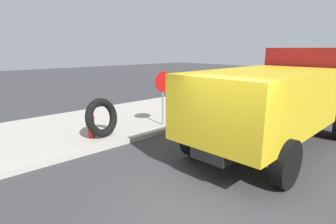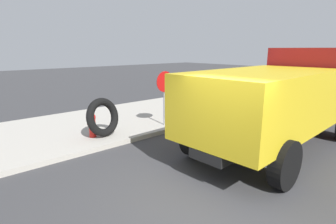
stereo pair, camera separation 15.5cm
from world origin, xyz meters
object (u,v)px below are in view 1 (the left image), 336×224
at_px(stop_sign, 163,88).
at_px(dump_truck_yellow, 282,95).
at_px(fire_hydrant, 91,125).
at_px(loose_tire, 102,117).

distance_m(stop_sign, dump_truck_yellow, 4.04).
relative_size(fire_hydrant, loose_tire, 0.62).
bearing_deg(loose_tire, dump_truck_yellow, -46.71).
height_order(fire_hydrant, stop_sign, stop_sign).
bearing_deg(dump_truck_yellow, stop_sign, 111.36).
bearing_deg(loose_tire, fire_hydrant, 155.14).
height_order(loose_tire, dump_truck_yellow, dump_truck_yellow).
height_order(fire_hydrant, dump_truck_yellow, dump_truck_yellow).
distance_m(loose_tire, stop_sign, 2.52).
bearing_deg(fire_hydrant, stop_sign, -9.96).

